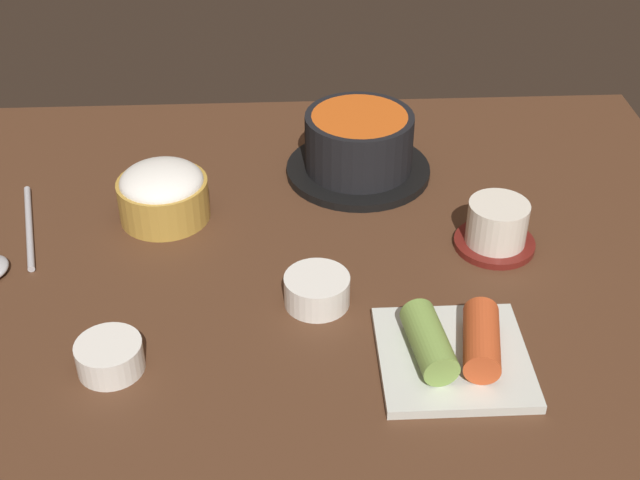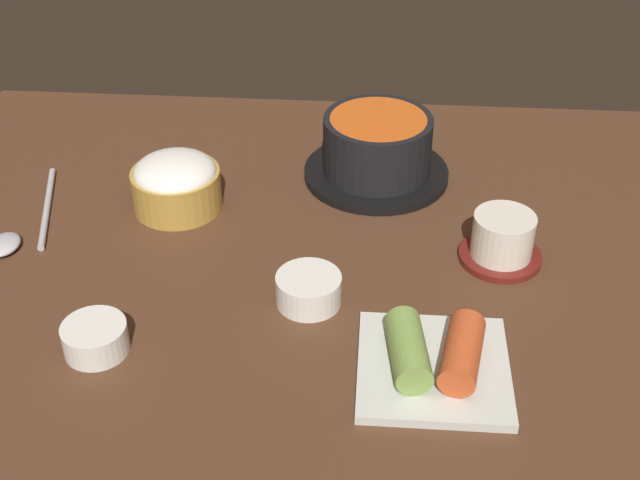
% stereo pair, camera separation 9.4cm
% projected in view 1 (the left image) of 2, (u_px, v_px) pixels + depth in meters
% --- Properties ---
extents(dining_table, '(1.00, 0.76, 0.02)m').
position_uv_depth(dining_table, '(302.00, 259.00, 0.98)').
color(dining_table, '#4C2D1C').
rests_on(dining_table, ground).
extents(stone_pot, '(0.19, 0.19, 0.08)m').
position_uv_depth(stone_pot, '(359.00, 146.00, 1.09)').
color(stone_pot, black).
rests_on(stone_pot, dining_table).
extents(rice_bowl, '(0.11, 0.11, 0.07)m').
position_uv_depth(rice_bowl, '(163.00, 192.00, 1.01)').
color(rice_bowl, '#B78C38').
rests_on(rice_bowl, dining_table).
extents(tea_cup_with_saucer, '(0.09, 0.09, 0.06)m').
position_uv_depth(tea_cup_with_saucer, '(496.00, 225.00, 0.97)').
color(tea_cup_with_saucer, maroon).
rests_on(tea_cup_with_saucer, dining_table).
extents(banchan_cup_center, '(0.07, 0.07, 0.03)m').
position_uv_depth(banchan_cup_center, '(317.00, 289.00, 0.89)').
color(banchan_cup_center, white).
rests_on(banchan_cup_center, dining_table).
extents(kimchi_plate, '(0.14, 0.14, 0.05)m').
position_uv_depth(kimchi_plate, '(454.00, 349.00, 0.82)').
color(kimchi_plate, silver).
rests_on(kimchi_plate, dining_table).
extents(side_bowl_near, '(0.06, 0.06, 0.03)m').
position_uv_depth(side_bowl_near, '(110.00, 355.00, 0.81)').
color(side_bowl_near, white).
rests_on(side_bowl_near, dining_table).
extents(spoon, '(0.06, 0.19, 0.01)m').
position_uv_depth(spoon, '(5.00, 253.00, 0.96)').
color(spoon, '#B7B7BC').
rests_on(spoon, dining_table).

